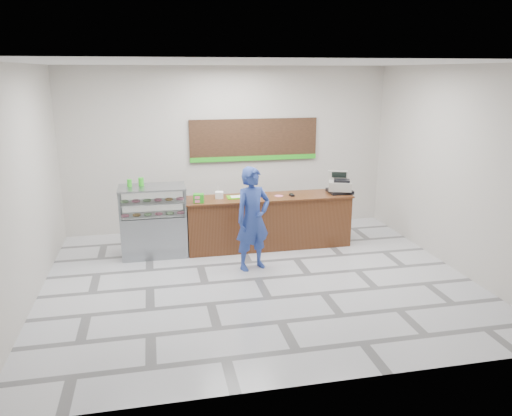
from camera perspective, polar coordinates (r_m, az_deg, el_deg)
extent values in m
plane|color=silver|center=(8.49, 0.22, -8.10)|extent=(7.00, 7.00, 0.00)
plane|color=beige|center=(10.86, -3.13, 6.70)|extent=(7.00, 0.00, 7.00)
plane|color=silver|center=(7.79, 0.24, 16.24)|extent=(7.00, 7.00, 0.00)
cube|color=brown|center=(9.85, 1.45, -1.64)|extent=(3.20, 0.70, 1.00)
cube|color=brown|center=(9.72, 1.47, 1.26)|extent=(3.26, 0.76, 0.03)
cube|color=gray|center=(9.64, -11.53, -2.98)|extent=(1.20, 0.70, 0.80)
cube|color=white|center=(9.46, -11.74, 0.77)|extent=(1.20, 0.70, 0.50)
cube|color=gray|center=(9.39, -11.82, 2.33)|extent=(1.22, 0.72, 0.03)
cube|color=silver|center=(9.51, -11.66, -0.58)|extent=(1.14, 0.64, 0.02)
cube|color=silver|center=(9.45, -11.74, 0.82)|extent=(1.14, 0.64, 0.02)
torus|color=pink|center=(9.42, -14.70, -0.71)|extent=(0.15, 0.15, 0.05)
torus|color=#946321|center=(9.42, -13.49, -0.64)|extent=(0.15, 0.15, 0.05)
torus|color=#86C16F|center=(9.41, -12.27, -0.57)|extent=(0.15, 0.15, 0.05)
torus|color=pink|center=(9.41, -11.06, -0.51)|extent=(0.15, 0.15, 0.05)
torus|color=#86C16F|center=(9.41, -9.84, -0.44)|extent=(0.15, 0.15, 0.05)
torus|color=pink|center=(9.42, -8.63, -0.37)|extent=(0.15, 0.15, 0.05)
torus|color=#86C16F|center=(9.51, -14.76, 0.93)|extent=(0.15, 0.15, 0.05)
torus|color=pink|center=(9.50, -13.56, 1.00)|extent=(0.15, 0.15, 0.05)
torus|color=#86C16F|center=(9.49, -12.36, 1.06)|extent=(0.15, 0.15, 0.05)
torus|color=pink|center=(9.49, -11.15, 1.13)|extent=(0.15, 0.15, 0.05)
torus|color=#946321|center=(9.50, -9.95, 1.20)|extent=(0.15, 0.15, 0.05)
torus|color=pink|center=(9.51, -8.74, 1.26)|extent=(0.15, 0.15, 0.05)
cube|color=black|center=(10.89, -0.23, 7.81)|extent=(2.80, 0.05, 0.90)
cube|color=green|center=(10.92, -0.20, 5.71)|extent=(2.80, 0.02, 0.10)
cube|color=black|center=(10.13, 9.54, 1.91)|extent=(0.44, 0.44, 0.07)
cube|color=gray|center=(10.10, 9.57, 2.59)|extent=(0.58, 0.59, 0.18)
cube|color=black|center=(9.99, 9.78, 3.09)|extent=(0.37, 0.31, 0.04)
cube|color=gray|center=(10.18, 9.35, 3.72)|extent=(0.39, 0.23, 0.18)
cube|color=black|center=(10.12, 9.48, 3.78)|extent=(0.28, 0.11, 0.11)
cube|color=black|center=(9.76, 4.11, 1.49)|extent=(0.08, 0.15, 0.04)
cube|color=#4CC308|center=(9.61, -2.23, 1.25)|extent=(0.37, 0.27, 0.02)
cube|color=white|center=(9.61, -2.12, 1.32)|extent=(0.27, 0.18, 0.00)
cube|color=white|center=(9.57, -4.22, 1.49)|extent=(0.17, 0.17, 0.13)
cylinder|color=silver|center=(9.65, -4.36, 1.57)|extent=(0.08, 0.08, 0.11)
cube|color=green|center=(9.28, -6.56, 1.11)|extent=(0.21, 0.16, 0.17)
cylinder|color=pink|center=(9.74, 2.62, 1.40)|extent=(0.16, 0.16, 0.00)
cylinder|color=green|center=(9.47, -14.26, 2.79)|extent=(0.09, 0.09, 0.13)
cylinder|color=green|center=(9.48, -13.00, 2.94)|extent=(0.10, 0.10, 0.15)
imported|color=#284094|center=(8.64, -0.36, -1.24)|extent=(0.77, 0.64, 1.82)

